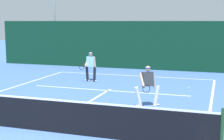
% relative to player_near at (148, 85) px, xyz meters
% --- Properties ---
extents(ground_plane, '(80.00, 80.00, 0.00)m').
position_rel_player_near_xyz_m(ground_plane, '(-2.37, -3.75, -0.85)').
color(ground_plane, '#466CB6').
extents(court_line_baseline_far, '(9.30, 0.10, 0.01)m').
position_rel_player_near_xyz_m(court_line_baseline_far, '(-2.37, 6.78, -0.85)').
color(court_line_baseline_far, white).
rests_on(court_line_baseline_far, ground_plane).
extents(court_line_service, '(7.58, 0.10, 0.01)m').
position_rel_player_near_xyz_m(court_line_service, '(-2.37, 2.32, -0.85)').
color(court_line_service, white).
rests_on(court_line_service, ground_plane).
extents(court_line_centre, '(0.10, 6.40, 0.01)m').
position_rel_player_near_xyz_m(court_line_centre, '(-2.37, -0.55, -0.85)').
color(court_line_centre, white).
rests_on(court_line_centre, ground_plane).
extents(tennis_net, '(10.20, 0.09, 1.11)m').
position_rel_player_near_xyz_m(tennis_net, '(-2.37, -3.75, -0.34)').
color(tennis_net, '#1E4723').
rests_on(tennis_net, ground_plane).
extents(player_near, '(0.93, 1.06, 1.56)m').
position_rel_player_near_xyz_m(player_near, '(0.00, 0.00, 0.00)').
color(player_near, silver).
rests_on(player_near, ground_plane).
extents(player_far, '(0.76, 0.85, 1.57)m').
position_rel_player_near_xyz_m(player_far, '(-4.03, 4.30, 0.01)').
color(player_far, black).
rests_on(player_far, ground_plane).
extents(tennis_ball, '(0.07, 0.07, 0.07)m').
position_rel_player_near_xyz_m(tennis_ball, '(-0.95, 4.91, -0.82)').
color(tennis_ball, '#D1E033').
rests_on(tennis_ball, ground_plane).
extents(tennis_ball_extra, '(0.07, 0.07, 0.07)m').
position_rel_player_near_xyz_m(tennis_ball_extra, '(1.15, 3.96, -0.82)').
color(tennis_ball_extra, '#D1E033').
rests_on(tennis_ball_extra, ground_plane).
extents(back_fence_windscreen, '(21.52, 0.12, 3.21)m').
position_rel_player_near_xyz_m(back_fence_windscreen, '(-2.37, 9.60, 0.76)').
color(back_fence_windscreen, '#0C3422').
rests_on(back_fence_windscreen, ground_plane).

